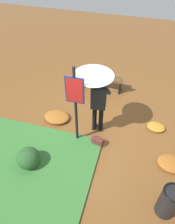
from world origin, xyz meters
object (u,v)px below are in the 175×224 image
Objects in this scene: handbag at (97,141)px; info_sign_post at (75,99)px; person_with_umbrella at (96,85)px; trash_bin at (169,202)px; park_bench at (102,79)px.

info_sign_post is at bearing -3.38° from handbag.
person_with_umbrella is 0.62m from info_sign_post.
trash_bin is at bearing 143.50° from handbag.
person_with_umbrella is 0.89× the size of info_sign_post.
park_bench is at bearing -79.75° from handbag.
trash_bin reaches higher than park_bench.
person_with_umbrella is at bearing 96.76° from park_bench.
info_sign_post is 1.64× the size of park_bench.
park_bench is (-0.14, -2.39, -1.04)m from info_sign_post.
trash_bin is (-1.77, 1.31, 0.29)m from handbag.
trash_bin is (-2.35, 1.34, -1.03)m from info_sign_post.
person_with_umbrella is 2.93m from trash_bin.
person_with_umbrella is 2.23m from park_bench.
trash_bin is (-1.98, 1.84, -1.13)m from person_with_umbrella.
park_bench reaches higher than handbag.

